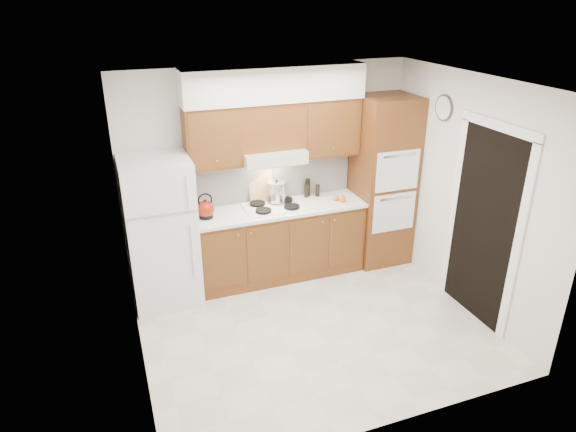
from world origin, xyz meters
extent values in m
plane|color=beige|center=(0.00, 0.00, 0.00)|extent=(3.60, 3.60, 0.00)
plane|color=white|center=(0.00, 0.00, 2.60)|extent=(3.60, 3.60, 0.00)
cube|color=silver|center=(0.00, 1.50, 1.30)|extent=(3.60, 0.02, 2.60)
cube|color=silver|center=(-1.80, 0.00, 1.30)|extent=(0.02, 3.00, 2.60)
cube|color=silver|center=(1.80, 0.00, 1.30)|extent=(0.02, 3.00, 2.60)
cube|color=white|center=(-1.41, 1.14, 0.86)|extent=(0.75, 0.72, 1.72)
cube|color=brown|center=(0.02, 1.20, 0.45)|extent=(2.11, 0.60, 0.90)
cube|color=white|center=(0.03, 1.19, 0.92)|extent=(2.13, 0.62, 0.04)
cube|color=white|center=(0.02, 1.49, 1.22)|extent=(2.11, 0.03, 0.56)
cube|color=brown|center=(1.44, 1.18, 1.10)|extent=(0.70, 0.65, 2.20)
cube|color=brown|center=(-0.71, 1.33, 1.85)|extent=(0.63, 0.33, 0.70)
cube|color=brown|center=(0.72, 1.33, 1.85)|extent=(0.73, 0.33, 0.70)
cube|color=silver|center=(-0.02, 1.27, 1.57)|extent=(0.75, 0.45, 0.15)
cube|color=brown|center=(-0.02, 1.33, 1.92)|extent=(0.75, 0.33, 0.55)
cube|color=silver|center=(0.03, 1.32, 2.40)|extent=(2.13, 0.36, 0.40)
cube|color=white|center=(-0.02, 1.21, 0.95)|extent=(0.74, 0.50, 0.01)
cube|color=black|center=(1.79, -0.35, 1.05)|extent=(0.02, 0.90, 2.10)
cylinder|color=#3F3833|center=(1.79, 0.55, 2.15)|extent=(0.02, 0.30, 0.30)
sphere|color=maroon|center=(-0.88, 1.17, 1.05)|extent=(0.26, 0.26, 0.20)
cube|color=tan|center=(-0.12, 1.45, 1.14)|extent=(0.30, 0.14, 0.38)
cylinder|color=silver|center=(0.04, 1.33, 1.09)|extent=(0.30, 0.30, 0.24)
cylinder|color=black|center=(0.50, 1.43, 1.05)|extent=(0.07, 0.07, 0.22)
cylinder|color=black|center=(0.47, 1.39, 1.03)|extent=(0.06, 0.06, 0.18)
cylinder|color=black|center=(0.61, 1.36, 1.02)|extent=(0.07, 0.07, 0.15)
sphere|color=orange|center=(0.76, 1.15, 0.98)|extent=(0.10, 0.10, 0.08)
sphere|color=orange|center=(0.82, 1.07, 0.98)|extent=(0.10, 0.10, 0.09)
camera|label=1|loc=(-1.88, -4.26, 3.36)|focal=32.00mm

